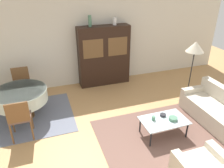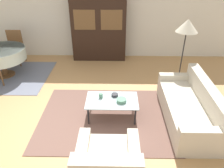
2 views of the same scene
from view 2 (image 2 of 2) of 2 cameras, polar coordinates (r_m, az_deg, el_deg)
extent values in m
plane|color=tan|center=(4.26, -14.86, -11.64)|extent=(14.00, 14.00, 0.00)
cube|color=beige|center=(6.91, -8.71, 17.90)|extent=(10.00, 0.06, 2.70)
cube|color=brown|center=(4.42, -1.54, -8.63)|extent=(2.61, 2.04, 0.01)
cube|color=slate|center=(6.52, -25.60, 1.85)|extent=(2.20, 1.87, 0.01)
cube|color=beige|center=(4.48, 18.98, -6.62)|extent=(0.82, 1.96, 0.42)
cube|color=beige|center=(4.38, 23.68, -2.43)|extent=(0.20, 1.96, 0.35)
cube|color=beige|center=(3.67, 23.45, -11.53)|extent=(0.82, 0.16, 0.12)
cube|color=beige|center=(5.07, 16.81, 1.88)|extent=(0.82, 0.16, 0.12)
cube|color=beige|center=(3.30, -1.06, -20.74)|extent=(0.88, 0.87, 0.41)
cube|color=beige|center=(3.13, -7.98, -17.38)|extent=(0.16, 0.87, 0.12)
cube|color=beige|center=(3.11, 5.83, -17.65)|extent=(0.16, 0.87, 0.12)
cylinder|color=black|center=(4.16, -6.20, -8.32)|extent=(0.04, 0.04, 0.37)
cylinder|color=black|center=(4.15, 6.08, -8.48)|extent=(0.04, 0.04, 0.37)
cylinder|color=black|center=(4.56, -5.49, -4.45)|extent=(0.04, 0.04, 0.37)
cylinder|color=black|center=(4.54, 5.63, -4.57)|extent=(0.04, 0.04, 0.37)
cube|color=silver|center=(4.22, 0.00, -4.28)|extent=(1.00, 0.62, 0.02)
cube|color=black|center=(6.69, -3.45, 14.07)|extent=(1.59, 0.41, 1.86)
cube|color=brown|center=(6.45, -7.21, 16.28)|extent=(0.61, 0.01, 0.56)
cube|color=brown|center=(6.39, -0.11, 16.37)|extent=(0.61, 0.01, 0.56)
cylinder|color=brown|center=(6.59, -25.99, 2.26)|extent=(0.48, 0.48, 0.03)
cylinder|color=brown|center=(6.51, -26.39, 3.87)|extent=(0.14, 0.14, 0.45)
cylinder|color=beige|center=(6.38, -27.14, 6.87)|extent=(1.25, 1.25, 0.30)
cylinder|color=brown|center=(5.97, -26.89, 1.63)|extent=(0.04, 0.04, 0.48)
cylinder|color=brown|center=(6.88, -23.01, 6.13)|extent=(0.04, 0.04, 0.48)
cylinder|color=brown|center=(7.05, -26.03, 6.01)|extent=(0.04, 0.04, 0.48)
cylinder|color=brown|center=(7.22, -21.86, 7.45)|extent=(0.04, 0.04, 0.48)
cylinder|color=brown|center=(7.39, -24.77, 7.31)|extent=(0.04, 0.04, 0.48)
cube|color=brown|center=(7.04, -24.35, 8.66)|extent=(0.44, 0.44, 0.04)
cube|color=brown|center=(7.14, -24.14, 11.05)|extent=(0.44, 0.04, 0.44)
cylinder|color=black|center=(5.77, 16.73, 0.15)|extent=(0.28, 0.28, 0.02)
cylinder|color=black|center=(5.48, 17.76, 6.34)|extent=(0.03, 0.03, 1.34)
cone|color=beige|center=(5.23, 19.11, 14.23)|extent=(0.49, 0.49, 0.28)
cylinder|color=#4C7A60|center=(4.25, -2.95, -3.05)|extent=(0.08, 0.08, 0.09)
cylinder|color=#4C7A60|center=(4.14, 2.48, -4.31)|extent=(0.19, 0.19, 0.06)
cylinder|color=#232328|center=(4.31, 0.70, -2.88)|extent=(0.13, 0.13, 0.05)
camera|label=1|loc=(2.44, -90.13, 11.98)|focal=35.00mm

